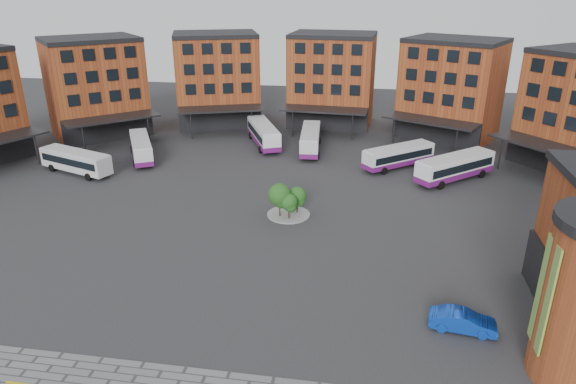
# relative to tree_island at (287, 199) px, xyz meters

# --- Properties ---
(ground) EXTENTS (160.00, 160.00, 0.00)m
(ground) POSITION_rel_tree_island_xyz_m (-1.92, -11.65, -1.93)
(ground) COLOR #28282B
(ground) RESTS_ON ground
(main_building) EXTENTS (94.14, 42.48, 14.60)m
(main_building) POSITION_rel_tree_island_xyz_m (-6.69, 26.60, 5.30)
(main_building) COLOR brown
(main_building) RESTS_ON ground
(tree_island) EXTENTS (4.40, 4.40, 3.60)m
(tree_island) POSITION_rel_tree_island_xyz_m (0.00, 0.00, 0.00)
(tree_island) COLOR gray
(tree_island) RESTS_ON ground
(bus_a) EXTENTS (10.38, 5.68, 2.88)m
(bus_a) POSITION_rel_tree_island_xyz_m (-27.82, 8.33, -0.22)
(bus_a) COLOR silver
(bus_a) RESTS_ON ground
(bus_b) EXTENTS (6.89, 10.19, 2.89)m
(bus_b) POSITION_rel_tree_island_xyz_m (-22.19, 14.88, -0.36)
(bus_b) COLOR silver
(bus_b) RESTS_ON ground
(bus_c) EXTENTS (6.90, 11.26, 3.15)m
(bus_c) POSITION_rel_tree_island_xyz_m (-7.28, 23.53, -0.22)
(bus_c) COLOR white
(bus_c) RESTS_ON ground
(bus_d) EXTENTS (3.32, 10.95, 3.04)m
(bus_d) POSITION_rel_tree_island_xyz_m (-0.26, 21.92, -0.28)
(bus_d) COLOR silver
(bus_d) RESTS_ON ground
(bus_e) EXTENTS (9.29, 8.21, 2.85)m
(bus_e) POSITION_rel_tree_island_xyz_m (11.65, 16.79, -0.39)
(bus_e) COLOR white
(bus_e) RESTS_ON ground
(bus_f) EXTENTS (9.98, 9.15, 3.10)m
(bus_f) POSITION_rel_tree_island_xyz_m (18.12, 13.24, -0.25)
(bus_f) COLOR white
(bus_f) RESTS_ON ground
(blue_car) EXTENTS (4.67, 2.12, 1.49)m
(blue_car) POSITION_rel_tree_island_xyz_m (14.78, -16.18, -1.18)
(blue_car) COLOR #0D38B0
(blue_car) RESTS_ON ground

